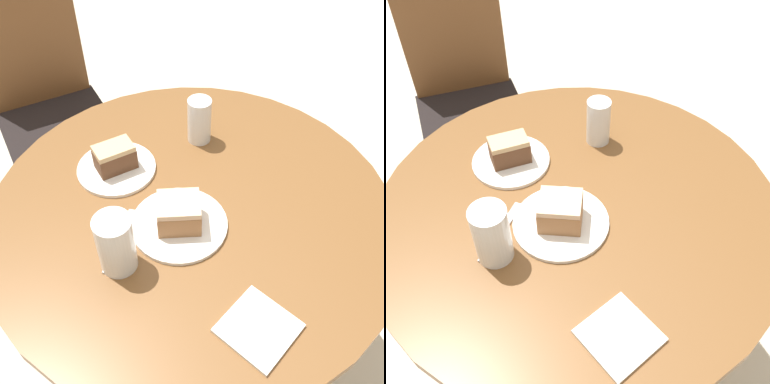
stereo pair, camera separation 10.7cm
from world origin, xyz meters
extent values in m
plane|color=beige|center=(0.00, 0.00, 0.00)|extent=(8.00, 8.00, 0.00)
cylinder|color=brown|center=(0.00, 0.00, 0.01)|extent=(0.49, 0.49, 0.03)
cylinder|color=brown|center=(0.00, 0.00, 0.38)|extent=(0.10, 0.10, 0.70)
cylinder|color=brown|center=(0.00, 0.00, 0.74)|extent=(0.99, 0.99, 0.03)
cylinder|color=brown|center=(-0.23, 0.66, 0.23)|extent=(0.04, 0.04, 0.45)
cylinder|color=brown|center=(0.14, 0.60, 0.23)|extent=(0.04, 0.04, 0.45)
cylinder|color=brown|center=(-0.16, 1.05, 0.23)|extent=(0.04, 0.04, 0.45)
cylinder|color=brown|center=(0.20, 0.99, 0.23)|extent=(0.04, 0.04, 0.45)
cube|color=black|center=(-0.01, 0.82, 0.46)|extent=(0.48, 0.51, 0.03)
cube|color=brown|center=(0.02, 1.03, 0.71)|extent=(0.39, 0.09, 0.47)
cylinder|color=white|center=(-0.07, -0.04, 0.76)|extent=(0.23, 0.23, 0.01)
cylinder|color=white|center=(-0.08, 0.21, 0.76)|extent=(0.20, 0.20, 0.01)
cube|color=#9E6B42|center=(-0.07, -0.04, 0.80)|extent=(0.13, 0.13, 0.06)
cube|color=beige|center=(-0.07, -0.04, 0.83)|extent=(0.13, 0.12, 0.01)
cube|color=brown|center=(-0.08, 0.21, 0.80)|extent=(0.11, 0.08, 0.06)
cube|color=tan|center=(-0.08, 0.21, 0.83)|extent=(0.11, 0.07, 0.01)
cylinder|color=beige|center=(0.16, 0.18, 0.80)|extent=(0.06, 0.06, 0.09)
cylinder|color=white|center=(0.16, 0.18, 0.82)|extent=(0.06, 0.06, 0.13)
cylinder|color=silver|center=(-0.23, -0.04, 0.81)|extent=(0.07, 0.07, 0.11)
cylinder|color=white|center=(-0.23, -0.04, 0.83)|extent=(0.08, 0.08, 0.15)
cube|color=silver|center=(-0.10, -0.34, 0.76)|extent=(0.15, 0.15, 0.01)
cube|color=silver|center=(-0.20, 0.01, 0.76)|extent=(0.15, 0.13, 0.00)
camera|label=1|loc=(-0.45, -0.57, 1.58)|focal=42.00mm
camera|label=2|loc=(-0.36, -0.63, 1.58)|focal=42.00mm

